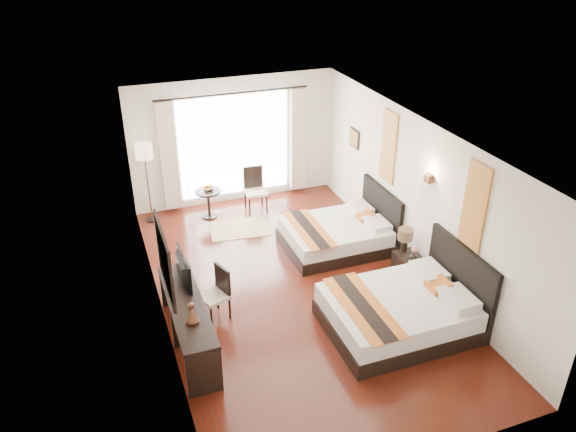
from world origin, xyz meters
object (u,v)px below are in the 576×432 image
object	(u,v)px
fruit_bowl	(209,189)
bed_near	(403,310)
bed_far	(339,234)
console_desk	(188,323)
floor_lamp	(144,156)
television	(179,269)
window_chair	(256,198)
desk_chair	(215,303)
side_table	(209,204)
nightstand	(408,267)
vase	(414,254)
table_lamp	(405,236)

from	to	relation	value
fruit_bowl	bed_near	bearing A→B (deg)	-67.40
bed_far	console_desk	world-z (taller)	bed_far
console_desk	floor_lamp	size ratio (longest dim) A/B	1.27
console_desk	floor_lamp	world-z (taller)	floor_lamp
television	fruit_bowl	bearing A→B (deg)	-21.38
floor_lamp	window_chair	distance (m)	2.52
console_desk	desk_chair	distance (m)	0.73
side_table	nightstand	bearing A→B (deg)	-51.76
console_desk	nightstand	bearing A→B (deg)	5.62
bed_far	floor_lamp	bearing A→B (deg)	144.25
window_chair	vase	bearing A→B (deg)	28.32
vase	desk_chair	size ratio (longest dim) A/B	0.16
bed_far	nightstand	size ratio (longest dim) A/B	4.02
bed_far	side_table	distance (m)	2.96
table_lamp	side_table	bearing A→B (deg)	129.30
side_table	fruit_bowl	size ratio (longest dim) A/B	2.80
floor_lamp	window_chair	size ratio (longest dim) A/B	1.77
bed_near	television	xyz separation A→B (m)	(-3.17, 1.31, 0.66)
nightstand	floor_lamp	size ratio (longest dim) A/B	0.29
console_desk	window_chair	world-z (taller)	window_chair
bed_far	vase	bearing A→B (deg)	-66.11
vase	fruit_bowl	world-z (taller)	fruit_bowl
console_desk	floor_lamp	xyz separation A→B (m)	(0.03, 4.16, 1.09)
side_table	console_desk	bearing A→B (deg)	-107.27
television	desk_chair	bearing A→B (deg)	-98.24
nightstand	side_table	distance (m)	4.46
bed_near	nightstand	xyz separation A→B (m)	(0.78, 1.15, -0.09)
nightstand	window_chair	distance (m)	3.87
bed_far	desk_chair	xyz separation A→B (m)	(-2.78, -1.31, -0.02)
desk_chair	vase	bearing A→B (deg)	156.65
bed_near	vase	xyz separation A→B (m)	(0.79, 1.02, 0.25)
bed_far	television	xyz separation A→B (m)	(-3.28, -1.25, 0.70)
console_desk	television	bearing A→B (deg)	87.92
console_desk	window_chair	bearing A→B (deg)	59.80
bed_far	nightstand	world-z (taller)	bed_far
window_chair	floor_lamp	bearing A→B (deg)	-95.74
table_lamp	desk_chair	distance (m)	3.47
bed_far	side_table	size ratio (longest dim) A/B	3.21
console_desk	desk_chair	world-z (taller)	desk_chair
vase	window_chair	size ratio (longest dim) A/B	0.15
table_lamp	fruit_bowl	bearing A→B (deg)	128.74
bed_near	nightstand	world-z (taller)	bed_near
desk_chair	bed_far	bearing A→B (deg)	-174.29
television	desk_chair	size ratio (longest dim) A/B	0.91
table_lamp	vase	size ratio (longest dim) A/B	2.93
bed_near	bed_far	bearing A→B (deg)	87.53
vase	window_chair	world-z (taller)	window_chair
table_lamp	floor_lamp	distance (m)	5.38
nightstand	console_desk	bearing A→B (deg)	-174.38
desk_chair	side_table	xyz separation A→B (m)	(0.69, 3.41, 0.04)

